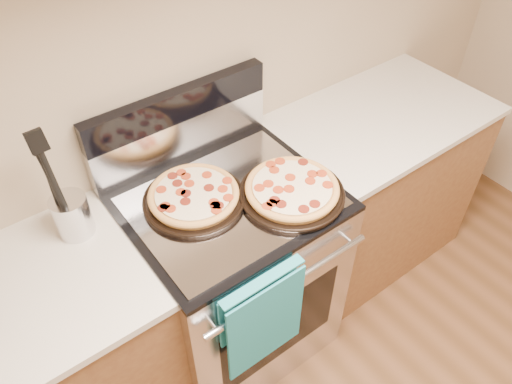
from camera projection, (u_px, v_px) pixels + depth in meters
wall_back at (166, 54)px, 1.75m from camera, size 4.00×0.00×4.00m
range_body at (231, 275)px, 2.17m from camera, size 0.76×0.68×0.90m
oven_window at (280, 330)px, 1.97m from camera, size 0.56×0.01×0.40m
cooktop at (227, 199)px, 1.85m from camera, size 0.76×0.68×0.02m
backsplash_lower at (182, 137)px, 1.96m from camera, size 0.76×0.06×0.18m
backsplash_upper at (177, 105)px, 1.86m from camera, size 0.76×0.06×0.12m
oven_handle at (290, 283)px, 1.71m from camera, size 0.70×0.03×0.03m
dish_towel at (262, 318)px, 1.73m from camera, size 0.32×0.05×0.42m
foil_sheet at (232, 201)px, 1.82m from camera, size 0.70×0.55×0.01m
cabinet_right at (368, 190)px, 2.57m from camera, size 1.00×0.62×0.88m
countertop_right at (384, 117)px, 2.26m from camera, size 1.02×0.64×0.03m
pepperoni_pizza_back at (194, 196)px, 1.80m from camera, size 0.49×0.49×0.05m
pepperoni_pizza_front at (292, 190)px, 1.83m from camera, size 0.45×0.45×0.05m
utensil_crock at (73, 216)px, 1.68m from camera, size 0.14×0.14×0.15m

